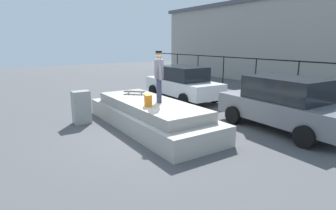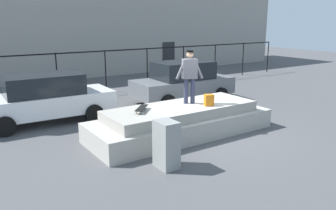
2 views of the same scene
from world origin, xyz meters
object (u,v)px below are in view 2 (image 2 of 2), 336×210
skateboarder (190,73)px  utility_box (166,145)px  car_grey_sedan_mid (183,81)px  skateboard (142,108)px  backpack (209,100)px  car_white_sedan_near (45,98)px

skateboarder → utility_box: bearing=-138.1°
car_grey_sedan_mid → utility_box: 7.06m
car_grey_sedan_mid → utility_box: bearing=-129.6°
skateboard → car_grey_sedan_mid: size_ratio=0.16×
backpack → car_white_sedan_near: car_white_sedan_near is taller
backpack → skateboard: bearing=-175.7°
backpack → utility_box: 2.89m
car_grey_sedan_mid → utility_box: (-4.49, -5.44, -0.30)m
skateboarder → skateboard: skateboarder is taller
skateboard → backpack: 2.15m
backpack → utility_box: backpack is taller
skateboard → utility_box: (-0.42, -1.93, -0.44)m
backpack → car_white_sedan_near: (-3.89, 4.20, -0.24)m
skateboarder → car_grey_sedan_mid: bearing=56.4°
car_white_sedan_near → utility_box: car_white_sedan_near is taller
skateboarder → car_white_sedan_near: bearing=134.8°
car_white_sedan_near → backpack: bearing=-47.2°
utility_box → car_grey_sedan_mid: bearing=50.1°
car_white_sedan_near → car_grey_sedan_mid: bearing=-1.2°
skateboarder → backpack: size_ratio=4.70×
car_grey_sedan_mid → car_white_sedan_near: bearing=178.8°
skateboarder → car_grey_sedan_mid: skateboarder is taller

